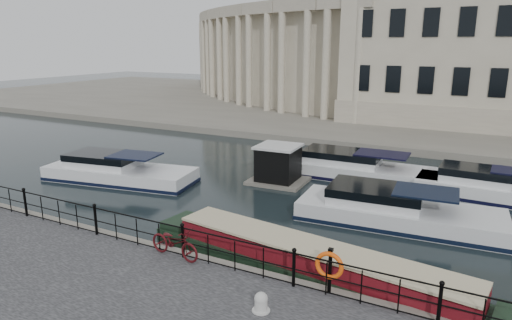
{
  "coord_description": "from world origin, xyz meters",
  "views": [
    {
      "loc": [
        8.68,
        -13.45,
        7.52
      ],
      "look_at": [
        0.5,
        2.0,
        3.0
      ],
      "focal_mm": 32.0,
      "sensor_mm": 36.0,
      "label": 1
    }
  ],
  "objects_px": {
    "life_ring_post": "(329,266)",
    "harbour_hut": "(278,166)",
    "bicycle": "(175,242)",
    "mooring_bollard": "(261,302)",
    "narrowboat": "(313,268)"
  },
  "relations": [
    {
      "from": "bicycle",
      "to": "narrowboat",
      "type": "xyz_separation_m",
      "value": [
        4.24,
        1.73,
        -0.72
      ]
    },
    {
      "from": "bicycle",
      "to": "mooring_bollard",
      "type": "xyz_separation_m",
      "value": [
        3.99,
        -1.47,
        -0.28
      ]
    },
    {
      "from": "bicycle",
      "to": "narrowboat",
      "type": "distance_m",
      "value": 4.63
    },
    {
      "from": "narrowboat",
      "to": "harbour_hut",
      "type": "relative_size",
      "value": 4.08
    },
    {
      "from": "mooring_bollard",
      "to": "narrowboat",
      "type": "bearing_deg",
      "value": 85.64
    },
    {
      "from": "mooring_bollard",
      "to": "narrowboat",
      "type": "distance_m",
      "value": 3.24
    },
    {
      "from": "mooring_bollard",
      "to": "harbour_hut",
      "type": "distance_m",
      "value": 13.38
    },
    {
      "from": "life_ring_post",
      "to": "harbour_hut",
      "type": "bearing_deg",
      "value": 121.78
    },
    {
      "from": "mooring_bollard",
      "to": "narrowboat",
      "type": "height_order",
      "value": "narrowboat"
    },
    {
      "from": "life_ring_post",
      "to": "bicycle",
      "type": "bearing_deg",
      "value": -177.71
    },
    {
      "from": "bicycle",
      "to": "narrowboat",
      "type": "bearing_deg",
      "value": -61.56
    },
    {
      "from": "mooring_bollard",
      "to": "harbour_hut",
      "type": "xyz_separation_m",
      "value": [
        -5.28,
        12.29,
        0.15
      ]
    },
    {
      "from": "narrowboat",
      "to": "harbour_hut",
      "type": "distance_m",
      "value": 10.66
    },
    {
      "from": "life_ring_post",
      "to": "harbour_hut",
      "type": "height_order",
      "value": "harbour_hut"
    },
    {
      "from": "mooring_bollard",
      "to": "bicycle",
      "type": "bearing_deg",
      "value": 159.83
    }
  ]
}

